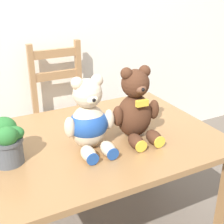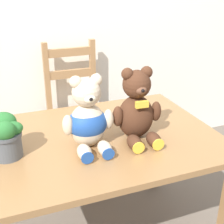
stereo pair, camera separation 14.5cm
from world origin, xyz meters
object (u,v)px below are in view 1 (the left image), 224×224
wooden_chair_behind (65,118)px  teddy_bear_left (89,120)px  potted_plant (5,140)px  teddy_bear_right (136,108)px

wooden_chair_behind → teddy_bear_left: (-0.16, -0.85, 0.37)m
wooden_chair_behind → potted_plant: wooden_chair_behind is taller
teddy_bear_left → teddy_bear_right: 0.24m
teddy_bear_left → wooden_chair_behind: bearing=-99.4°
wooden_chair_behind → teddy_bear_right: (0.08, -0.85, 0.38)m
wooden_chair_behind → teddy_bear_right: teddy_bear_right is taller
teddy_bear_right → potted_plant: (-0.61, 0.05, -0.05)m
wooden_chair_behind → potted_plant: (-0.52, -0.80, 0.34)m
potted_plant → teddy_bear_right: bearing=-4.5°
potted_plant → teddy_bear_left: bearing=-6.8°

